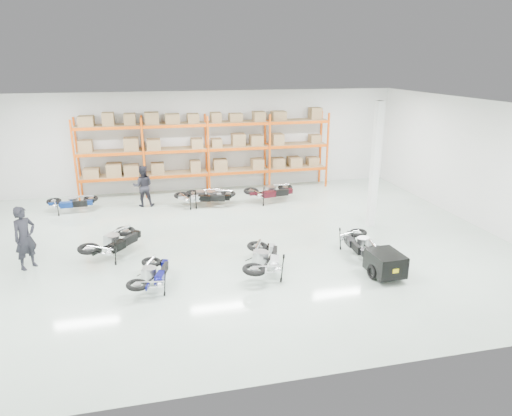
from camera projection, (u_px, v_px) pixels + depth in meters
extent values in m
plane|color=#B5CAB9|center=(233.00, 243.00, 15.19)|extent=(18.00, 18.00, 0.00)
plane|color=white|center=(231.00, 105.00, 13.80)|extent=(18.00, 18.00, 0.00)
plane|color=silver|center=(205.00, 141.00, 20.98)|extent=(18.00, 0.00, 18.00)
plane|color=silver|center=(302.00, 273.00, 8.01)|extent=(18.00, 0.00, 18.00)
plane|color=silver|center=(478.00, 164.00, 16.41)|extent=(0.00, 14.00, 14.00)
cube|color=#DC4F0B|center=(75.00, 162.00, 19.01)|extent=(0.08, 0.08, 3.50)
cube|color=#DC4F0B|center=(78.00, 158.00, 19.85)|extent=(0.08, 0.08, 3.50)
cube|color=#DC4F0B|center=(144.00, 159.00, 19.61)|extent=(0.08, 0.08, 3.50)
cube|color=#DC4F0B|center=(144.00, 155.00, 20.44)|extent=(0.08, 0.08, 3.50)
cube|color=#DC4F0B|center=(209.00, 156.00, 20.21)|extent=(0.08, 0.08, 3.50)
cube|color=#DC4F0B|center=(206.00, 152.00, 21.04)|extent=(0.08, 0.08, 3.50)
cube|color=#DC4F0B|center=(270.00, 153.00, 20.80)|extent=(0.08, 0.08, 3.50)
cube|color=#DC4F0B|center=(265.00, 150.00, 21.64)|extent=(0.08, 0.08, 3.50)
cube|color=#DC4F0B|center=(327.00, 151.00, 21.40)|extent=(0.08, 0.08, 3.50)
cube|color=#DC4F0B|center=(320.00, 147.00, 22.24)|extent=(0.08, 0.08, 3.50)
cube|color=#DC4F0B|center=(112.00, 180.00, 19.57)|extent=(2.70, 0.08, 0.12)
cube|color=#DC4F0B|center=(113.00, 175.00, 20.41)|extent=(2.70, 0.08, 0.12)
cube|color=#997E4F|center=(112.00, 176.00, 19.97)|extent=(2.68, 0.88, 0.02)
cube|color=#997E4F|center=(112.00, 171.00, 19.90)|extent=(2.40, 0.70, 0.44)
cube|color=#DC4F0B|center=(178.00, 176.00, 20.17)|extent=(2.70, 0.08, 0.12)
cube|color=#DC4F0B|center=(176.00, 172.00, 21.01)|extent=(2.70, 0.08, 0.12)
cube|color=#997E4F|center=(177.00, 172.00, 20.57)|extent=(2.68, 0.88, 0.02)
cube|color=#997E4F|center=(177.00, 167.00, 20.50)|extent=(2.40, 0.70, 0.44)
cube|color=#DC4F0B|center=(240.00, 173.00, 20.77)|extent=(2.70, 0.08, 0.12)
cube|color=#DC4F0B|center=(236.00, 169.00, 21.60)|extent=(2.70, 0.08, 0.12)
cube|color=#997E4F|center=(238.00, 169.00, 21.16)|extent=(2.68, 0.88, 0.02)
cube|color=#997E4F|center=(238.00, 164.00, 21.09)|extent=(2.40, 0.70, 0.44)
cube|color=#DC4F0B|center=(298.00, 170.00, 21.37)|extent=(2.70, 0.08, 0.12)
cube|color=#DC4F0B|center=(293.00, 166.00, 22.20)|extent=(2.70, 0.08, 0.12)
cube|color=#997E4F|center=(295.00, 166.00, 21.76)|extent=(2.68, 0.88, 0.02)
cube|color=#997E4F|center=(296.00, 161.00, 21.69)|extent=(2.40, 0.70, 0.44)
cube|color=#DC4F0B|center=(109.00, 155.00, 19.23)|extent=(2.70, 0.08, 0.12)
cube|color=#DC4F0B|center=(111.00, 151.00, 20.07)|extent=(2.70, 0.08, 0.12)
cube|color=#997E4F|center=(110.00, 151.00, 19.63)|extent=(2.68, 0.88, 0.02)
cube|color=#997E4F|center=(109.00, 146.00, 19.56)|extent=(2.40, 0.70, 0.44)
cube|color=#DC4F0B|center=(176.00, 152.00, 19.83)|extent=(2.70, 0.08, 0.12)
cube|color=#DC4F0B|center=(175.00, 148.00, 20.66)|extent=(2.70, 0.08, 0.12)
cube|color=#997E4F|center=(176.00, 148.00, 20.23)|extent=(2.68, 0.88, 0.02)
cube|color=#997E4F|center=(175.00, 143.00, 20.15)|extent=(2.40, 0.70, 0.44)
cube|color=#DC4F0B|center=(240.00, 149.00, 20.43)|extent=(2.70, 0.08, 0.12)
cube|color=#DC4F0B|center=(236.00, 146.00, 21.26)|extent=(2.70, 0.08, 0.12)
cube|color=#997E4F|center=(238.00, 146.00, 20.82)|extent=(2.68, 0.88, 0.02)
cube|color=#997E4F|center=(238.00, 141.00, 20.75)|extent=(2.40, 0.70, 0.44)
cube|color=#DC4F0B|center=(299.00, 147.00, 21.03)|extent=(2.70, 0.08, 0.12)
cube|color=#DC4F0B|center=(293.00, 143.00, 21.86)|extent=(2.70, 0.08, 0.12)
cube|color=#997E4F|center=(296.00, 143.00, 21.42)|extent=(2.68, 0.88, 0.02)
cube|color=#997E4F|center=(296.00, 138.00, 21.35)|extent=(2.40, 0.70, 0.44)
cube|color=#DC4F0B|center=(107.00, 128.00, 18.89)|extent=(2.70, 0.08, 0.12)
cube|color=#DC4F0B|center=(108.00, 126.00, 19.73)|extent=(2.70, 0.08, 0.12)
cube|color=#997E4F|center=(107.00, 125.00, 19.29)|extent=(2.68, 0.88, 0.02)
cube|color=#997E4F|center=(107.00, 120.00, 19.22)|extent=(2.40, 0.70, 0.44)
cube|color=#DC4F0B|center=(175.00, 126.00, 19.49)|extent=(2.70, 0.08, 0.12)
cube|color=#DC4F0B|center=(174.00, 124.00, 20.32)|extent=(2.70, 0.08, 0.12)
cube|color=#997E4F|center=(174.00, 123.00, 19.88)|extent=(2.68, 0.88, 0.02)
cube|color=#997E4F|center=(174.00, 118.00, 19.81)|extent=(2.40, 0.70, 0.44)
cube|color=#DC4F0B|center=(239.00, 124.00, 20.09)|extent=(2.70, 0.08, 0.12)
cube|color=#DC4F0B|center=(236.00, 122.00, 20.92)|extent=(2.70, 0.08, 0.12)
cube|color=#997E4F|center=(237.00, 121.00, 20.48)|extent=(2.68, 0.88, 0.02)
cube|color=#997E4F|center=(237.00, 116.00, 20.41)|extent=(2.40, 0.70, 0.44)
cube|color=#DC4F0B|center=(300.00, 122.00, 20.68)|extent=(2.70, 0.08, 0.12)
cube|color=#DC4F0B|center=(294.00, 120.00, 21.52)|extent=(2.70, 0.08, 0.12)
cube|color=#997E4F|center=(297.00, 120.00, 21.08)|extent=(2.68, 0.88, 0.02)
cube|color=#997E4F|center=(297.00, 115.00, 21.01)|extent=(2.40, 0.70, 0.44)
cube|color=white|center=(375.00, 166.00, 16.07)|extent=(0.25, 0.25, 4.50)
cube|color=black|center=(385.00, 263.00, 12.67)|extent=(0.87, 1.08, 0.60)
cube|color=yellow|center=(395.00, 271.00, 12.18)|extent=(0.18, 0.03, 0.12)
torus|color=black|center=(371.00, 272.00, 12.65)|extent=(0.09, 0.42, 0.42)
torus|color=black|center=(398.00, 269.00, 12.82)|extent=(0.09, 0.42, 0.42)
cylinder|color=black|center=(374.00, 251.00, 13.31)|extent=(0.09, 0.98, 0.04)
imported|color=black|center=(25.00, 238.00, 13.11)|extent=(0.80, 0.81, 1.88)
imported|color=black|center=(143.00, 186.00, 18.79)|extent=(0.86, 0.69, 1.71)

